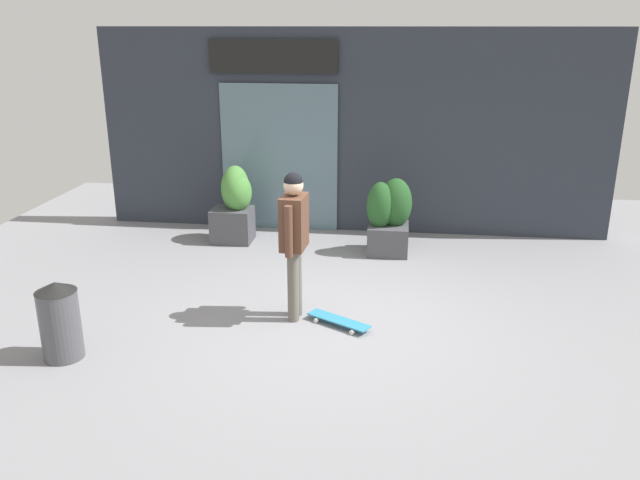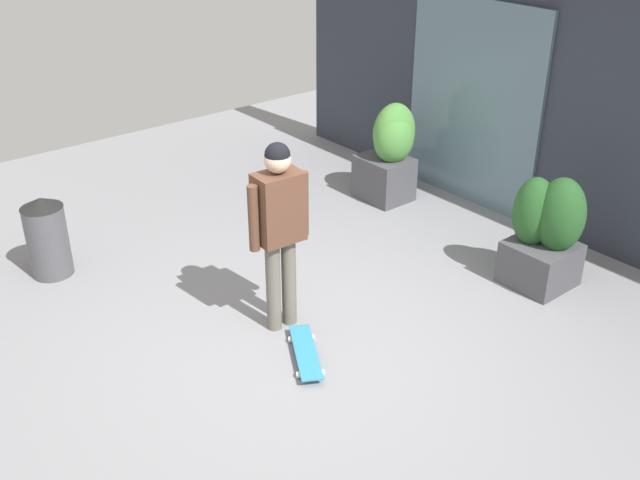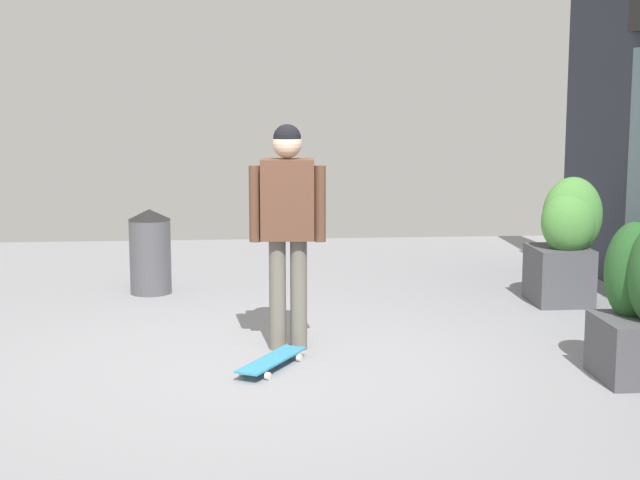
# 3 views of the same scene
# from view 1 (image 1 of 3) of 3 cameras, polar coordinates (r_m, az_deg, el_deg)

# --- Properties ---
(ground_plane) EXTENTS (12.00, 12.00, 0.00)m
(ground_plane) POSITION_cam_1_polar(r_m,az_deg,el_deg) (7.64, 0.55, -6.77)
(ground_plane) COLOR gray
(building_facade) EXTENTS (8.23, 0.31, 3.24)m
(building_facade) POSITION_cam_1_polar(r_m,az_deg,el_deg) (10.50, 2.60, 9.52)
(building_facade) COLOR #2D333D
(building_facade) RESTS_ON ground_plane
(skateboarder) EXTENTS (0.29, 0.58, 1.74)m
(skateboarder) POSITION_cam_1_polar(r_m,az_deg,el_deg) (7.21, -2.33, 0.81)
(skateboarder) COLOR #666056
(skateboarder) RESTS_ON ground_plane
(skateboard) EXTENTS (0.77, 0.55, 0.08)m
(skateboard) POSITION_cam_1_polar(r_m,az_deg,el_deg) (7.39, 1.68, -7.17)
(skateboard) COLOR teal
(skateboard) RESTS_ON ground_plane
(planter_box_left) EXTENTS (0.62, 0.63, 1.20)m
(planter_box_left) POSITION_cam_1_polar(r_m,az_deg,el_deg) (10.15, -7.57, 3.31)
(planter_box_left) COLOR #47474C
(planter_box_left) RESTS_ON ground_plane
(planter_box_right) EXTENTS (0.67, 0.61, 1.13)m
(planter_box_right) POSITION_cam_1_polar(r_m,az_deg,el_deg) (9.59, 6.14, 2.05)
(planter_box_right) COLOR #47474C
(planter_box_right) RESTS_ON ground_plane
(trash_bin) EXTENTS (0.41, 0.41, 0.84)m
(trash_bin) POSITION_cam_1_polar(r_m,az_deg,el_deg) (7.08, -22.14, -6.62)
(trash_bin) COLOR #4C4C51
(trash_bin) RESTS_ON ground_plane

